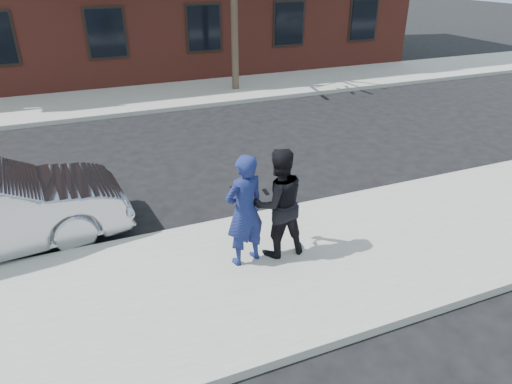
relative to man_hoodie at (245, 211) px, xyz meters
name	(u,v)px	position (x,y,z in m)	size (l,w,h in m)	color
ground	(207,282)	(-0.71, -0.14, -1.10)	(100.00, 100.00, 0.00)	black
near_sidewalk	(211,288)	(-0.71, -0.39, -1.02)	(50.00, 3.50, 0.15)	gray
near_curb	(183,231)	(-0.71, 1.41, -1.02)	(50.00, 0.10, 0.15)	#999691
far_sidewalk	(117,101)	(-0.71, 11.11, -1.02)	(50.00, 3.50, 0.15)	gray
far_curb	(124,114)	(-0.71, 9.31, -1.02)	(50.00, 0.10, 0.15)	#999691
man_hoodie	(245,211)	(0.00, 0.00, 0.00)	(0.78, 0.60, 1.90)	navy
man_peacoat	(278,203)	(0.60, 0.03, 0.00)	(0.94, 0.74, 1.89)	black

